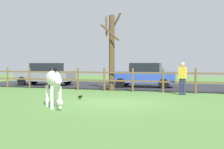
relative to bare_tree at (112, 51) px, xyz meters
The scene contains 9 objects.
ground_plane 6.09m from the bare_tree, 67.94° to the right, with size 60.00×60.00×0.00m, color #5B8C42.
parking_asphalt 5.14m from the bare_tree, 62.58° to the left, with size 28.00×7.40×0.05m, color #2D2D33.
paddock_fence 2.08m from the bare_tree, ahead, with size 20.56×0.11×1.32m.
bare_tree is the anchor object (origin of this frame).
zebra 7.59m from the bare_tree, 84.91° to the right, with size 1.48×1.53×1.41m.
crow_on_grass 5.32m from the bare_tree, 85.42° to the right, with size 0.22×0.10×0.20m.
parked_car_blue 3.39m from the bare_tree, 67.33° to the left, with size 4.18×2.26×1.56m.
parked_car_grey 6.50m from the bare_tree, 158.92° to the left, with size 4.13×2.16×1.56m.
visitor_near_fence 4.58m from the bare_tree, 14.83° to the right, with size 0.41×0.31×1.64m.
Camera 1 is at (4.46, -11.97, 1.54)m, focal length 51.22 mm.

